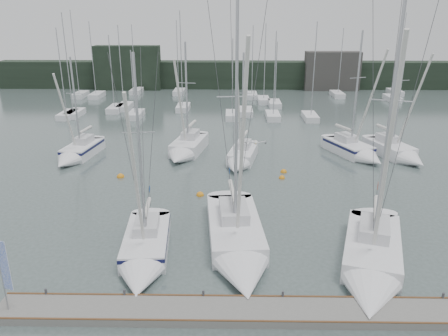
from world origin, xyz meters
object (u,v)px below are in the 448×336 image
Objects in this scene: sailboat_mid_a at (77,154)px; buoy_d at (284,172)px; buoy_b at (282,178)px; dock_banner at (3,269)px; sailboat_near_right at (372,266)px; sailboat_near_left at (144,254)px; buoy_a at (200,195)px; buoy_c at (121,177)px; sailboat_mid_c at (240,159)px; sailboat_mid_e at (399,153)px; sailboat_mid_d at (357,151)px; sailboat_mid_b at (185,150)px; sailboat_near_center at (238,248)px.

sailboat_mid_a is 17.95× the size of buoy_d.
dock_banner is at bearing -128.54° from buoy_b.
buoy_b is at bearing 120.26° from sailboat_near_right.
sailboat_near_left is 10.32m from buoy_a.
sailboat_mid_a is at bearing 138.42° from buoy_c.
buoy_c is (-10.74, -3.68, -0.55)m from sailboat_mid_c.
sailboat_mid_e is 12.60m from buoy_d.
sailboat_near_right is 4.19× the size of dock_banner.
sailboat_mid_d reaches higher than dock_banner.
sailboat_mid_d is 1.03× the size of sailboat_mid_e.
sailboat_mid_e is at bearing 37.13° from sailboat_near_left.
sailboat_mid_d reaches higher than sailboat_mid_b.
sailboat_mid_a is 24.42m from dock_banner.
buoy_a is at bearing -26.56° from sailboat_mid_a.
sailboat_mid_c is 2.88× the size of dock_banner.
sailboat_mid_d reaches higher than buoy_d.
sailboat_mid_e is at bearing 84.49° from sailboat_near_right.
sailboat_mid_c is at bearing 168.41° from sailboat_mid_d.
sailboat_near_right reaches higher than sailboat_near_left.
buoy_d is at bearing 68.36° from sailboat_near_center.
sailboat_mid_d is at bearing 155.69° from sailboat_mid_e.
sailboat_near_center is 16.72m from buoy_c.
sailboat_mid_b is (-12.53, 21.31, 0.03)m from sailboat_near_right.
buoy_c is at bearing 151.65° from buoy_a.
sailboat_near_center is at bearing -40.72° from sailboat_mid_a.
sailboat_mid_b is at bearing 84.21° from sailboat_near_left.
sailboat_mid_c is 11.37m from buoy_c.
buoy_a is (-19.22, -9.57, -0.60)m from sailboat_mid_e.
sailboat_mid_b reaches higher than buoy_d.
sailboat_near_center is at bearing 45.89° from dock_banner.
sailboat_near_left reaches higher than sailboat_mid_e.
buoy_b is (-3.33, 15.04, -0.59)m from sailboat_near_right.
sailboat_mid_e is 3.29× the size of dock_banner.
dock_banner is (-10.98, -5.76, 2.12)m from sailboat_near_center.
sailboat_near_right is 1.34× the size of sailboat_mid_b.
sailboat_mid_d is at bearing 30.06° from buoy_d.
sailboat_mid_e is at bearing 9.09° from sailboat_mid_b.
sailboat_near_right is 23.26m from buoy_c.
buoy_a is 0.16× the size of dock_banner.
sailboat_mid_a is 20.53m from buoy_b.
sailboat_mid_b is 20.28× the size of buoy_d.
buoy_b is at bearing -6.03° from sailboat_mid_a.
sailboat_mid_e is at bearing 11.88° from buoy_c.
sailboat_near_left reaches higher than dock_banner.
sailboat_mid_d is (28.08, 1.10, 0.03)m from sailboat_mid_a.
sailboat_near_left is at bearing -97.42° from sailboat_mid_c.
buoy_c is (5.55, -4.93, -0.59)m from sailboat_mid_a.
sailboat_mid_a is at bearing 145.44° from buoy_a.
sailboat_near_center is 12.58m from dock_banner.
sailboat_near_center reaches higher than buoy_c.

